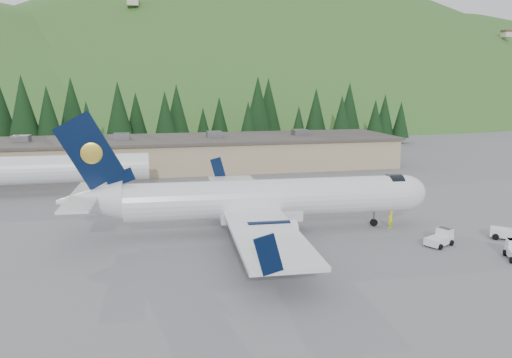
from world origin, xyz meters
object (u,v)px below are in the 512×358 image
object	(u,v)px
baggage_tug_b	(512,232)
second_airliner	(37,169)
terminal_building	(185,153)
ramp_worker	(390,220)
airliner	(259,200)
baggage_tug_a	(441,238)

from	to	relation	value
baggage_tug_b	second_airliner	bearing A→B (deg)	-173.59
terminal_building	ramp_worker	size ratio (longest dim) A/B	41.45
airliner	ramp_worker	distance (m)	13.16
baggage_tug_b	ramp_worker	world-z (taller)	ramp_worker
airliner	ramp_worker	size ratio (longest dim) A/B	20.57
baggage_tug_b	baggage_tug_a	bearing A→B (deg)	-140.96
baggage_tug_b	ramp_worker	xyz separation A→B (m)	(-9.09, 5.74, 0.14)
baggage_tug_b	terminal_building	bearing A→B (deg)	158.78
airliner	baggage_tug_a	world-z (taller)	airliner
baggage_tug_b	terminal_building	size ratio (longest dim) A/B	0.05
baggage_tug_a	terminal_building	world-z (taller)	terminal_building
ramp_worker	baggage_tug_b	bearing A→B (deg)	117.93
baggage_tug_b	ramp_worker	distance (m)	10.75
ramp_worker	terminal_building	bearing A→B (deg)	-96.72
airliner	second_airliner	size ratio (longest dim) A/B	1.28
airliner	baggage_tug_a	size ratio (longest dim) A/B	11.78
second_airliner	baggage_tug_a	xyz separation A→B (m)	(38.58, -29.30, -2.68)
terminal_building	ramp_worker	bearing A→B (deg)	-66.93
ramp_worker	second_airliner	bearing A→B (deg)	-62.43
ramp_worker	baggage_tug_a	bearing A→B (deg)	77.85
baggage_tug_b	ramp_worker	bearing A→B (deg)	-173.30
ramp_worker	airliner	bearing A→B (deg)	-36.86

